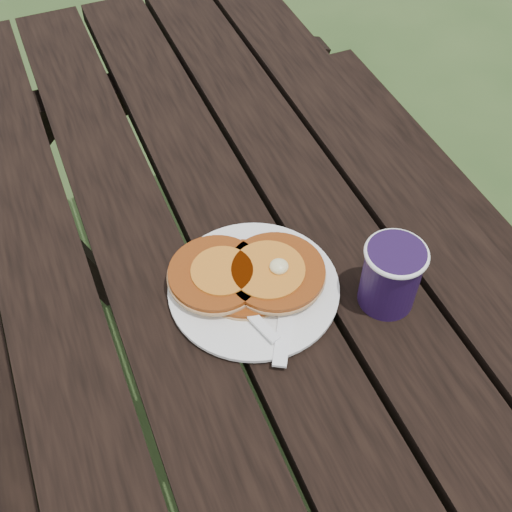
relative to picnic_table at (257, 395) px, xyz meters
name	(u,v)px	position (x,y,z in m)	size (l,w,h in m)	color
ground	(257,466)	(0.00, 0.00, -0.37)	(60.00, 60.00, 0.00)	#2A441D
picnic_table	(257,395)	(0.00, 0.00, 0.00)	(1.36, 1.80, 0.75)	black
plate	(254,288)	(-0.02, -0.02, 0.39)	(0.25, 0.25, 0.01)	white
pancake_stack	(248,274)	(-0.02, -0.01, 0.41)	(0.23, 0.18, 0.04)	#8B3B0F
knife	(286,312)	(0.01, -0.08, 0.39)	(0.02, 0.18, 0.01)	white
fork	(251,315)	(-0.04, -0.07, 0.40)	(0.03, 0.16, 0.01)	white
coffee_cup	(392,273)	(0.16, -0.11, 0.44)	(0.09, 0.09, 0.11)	#1F0E34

